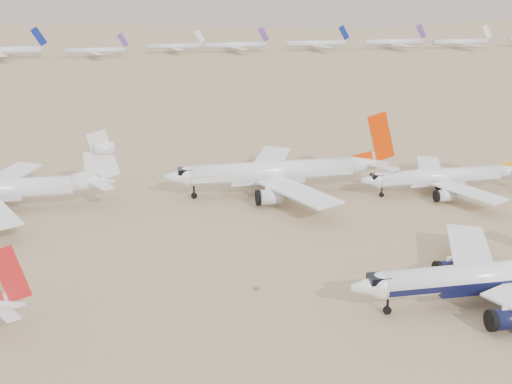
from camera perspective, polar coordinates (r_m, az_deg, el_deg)
The scene contains 6 objects.
ground at distance 120.60m, azimuth 15.96°, elevation -9.17°, with size 7000.00×7000.00×0.00m, color #937755.
main_airliner at distance 123.52m, azimuth 19.29°, elevation -6.32°, with size 50.58×49.41×17.85m.
row2_gold_tail at distance 177.59m, azimuth 14.97°, elevation 1.20°, with size 41.24×40.33×14.68m.
row2_orange_tail at distance 171.10m, azimuth 2.00°, elevation 1.62°, with size 53.47×52.31×19.07m.
row2_white_trijet at distance 168.48m, azimuth -19.76°, elevation 0.21°, with size 50.32×49.18×17.83m.
distant_storage_row at distance 436.31m, azimuth -4.99°, elevation 11.51°, with size 527.47×50.13×15.47m.
Camera 1 is at (-52.41, -94.35, 53.80)m, focal length 50.00 mm.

